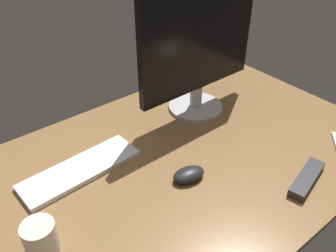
{
  "coord_description": "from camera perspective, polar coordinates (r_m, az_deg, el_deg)",
  "views": [
    {
      "loc": [
        -51.67,
        -62.84,
        73.77
      ],
      "look_at": [
        6.53,
        9.39,
        8.0
      ],
      "focal_mm": 38.22,
      "sensor_mm": 36.0,
      "label": 1
    }
  ],
  "objects": [
    {
      "name": "keyboard",
      "position": [
        1.09,
        -13.8,
        -6.76
      ],
      "size": [
        36.08,
        13.25,
        1.56
      ],
      "primitive_type": "cube",
      "rotation": [
        0.0,
        0.0,
        0.05
      ],
      "color": "white",
      "rests_on": "desk"
    },
    {
      "name": "tv_remote",
      "position": [
        1.09,
        21.25,
        -7.85
      ],
      "size": [
        17.8,
        8.37,
        2.44
      ],
      "primitive_type": "cube",
      "rotation": [
        0.0,
        0.0,
        0.24
      ],
      "color": "#2D2D33",
      "rests_on": "desk"
    },
    {
      "name": "desk",
      "position": [
        1.09,
        0.43,
        -6.47
      ],
      "size": [
        140.0,
        84.0,
        2.0
      ],
      "primitive_type": "cube",
      "color": "olive",
      "rests_on": "ground"
    },
    {
      "name": "monitor",
      "position": [
        1.23,
        4.91,
        12.71
      ],
      "size": [
        48.32,
        19.84,
        47.36
      ],
      "rotation": [
        0.0,
        0.0,
        0.01
      ],
      "color": "silver",
      "rests_on": "desk"
    },
    {
      "name": "computer_mouse",
      "position": [
        1.03,
        3.24,
        -7.76
      ],
      "size": [
        10.57,
        7.55,
        3.31
      ],
      "primitive_type": "ellipsoid",
      "rotation": [
        0.0,
        0.0,
        -0.18
      ],
      "color": "black",
      "rests_on": "desk"
    },
    {
      "name": "coffee_mug",
      "position": [
        0.9,
        -19.66,
        -16.5
      ],
      "size": [
        7.75,
        7.75,
        8.48
      ],
      "primitive_type": "cylinder",
      "color": "silver",
      "rests_on": "desk"
    }
  ]
}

